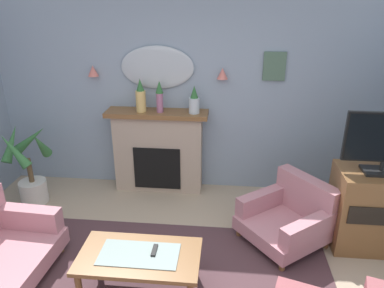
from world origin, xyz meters
TOP-DOWN VIEW (x-y plane):
  - wall_back at (0.00, 2.51)m, footprint 6.28×0.10m
  - fireplace at (-0.43, 2.29)m, footprint 1.36×0.36m
  - mantel_vase_right at (-0.63, 2.26)m, footprint 0.13×0.13m
  - mantel_vase_centre at (-0.38, 2.26)m, footprint 0.10×0.10m
  - mantel_vase_left at (0.07, 2.26)m, footprint 0.14×0.14m
  - wall_mirror at (-0.43, 2.43)m, footprint 0.96×0.06m
  - wall_sconce_left at (-1.28, 2.38)m, footprint 0.14×0.14m
  - wall_sconce_right at (0.42, 2.38)m, footprint 0.14×0.14m
  - framed_picture at (1.07, 2.44)m, footprint 0.28×0.03m
  - coffee_table at (-0.25, 0.32)m, footprint 1.10×0.60m
  - tv_remote at (-0.12, 0.37)m, footprint 0.04×0.16m
  - armchair_beside_couch at (1.24, 1.28)m, footprint 1.14×1.14m
  - tv_cabinet at (2.09, 1.28)m, footprint 0.80×0.57m
  - potted_plant_tall_palm at (-2.04, 1.77)m, footprint 0.57×0.58m

SIDE VIEW (x-z plane):
  - armchair_beside_couch at x=1.24m, z-range -0.05..0.66m
  - coffee_table at x=-0.25m, z-range 0.16..0.61m
  - tv_cabinet at x=2.09m, z-range 0.00..0.90m
  - tv_remote at x=-0.12m, z-range 0.44..0.46m
  - potted_plant_tall_palm at x=-2.04m, z-range -0.06..1.01m
  - fireplace at x=-0.43m, z-range -0.01..1.15m
  - mantel_vase_left at x=0.07m, z-range 1.13..1.50m
  - mantel_vase_right at x=-0.63m, z-range 1.13..1.57m
  - wall_back at x=0.00m, z-range 0.00..2.73m
  - mantel_vase_centre at x=-0.38m, z-range 1.17..1.59m
  - wall_sconce_left at x=-1.28m, z-range 1.59..1.73m
  - wall_sconce_right at x=0.42m, z-range 1.59..1.73m
  - wall_mirror at x=-0.43m, z-range 1.43..1.99m
  - framed_picture at x=1.07m, z-range 1.57..1.93m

